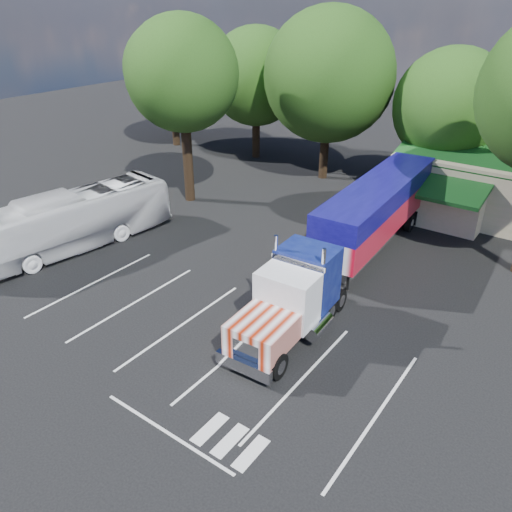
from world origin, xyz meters
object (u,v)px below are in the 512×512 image
Objects in this scene: woman at (257,304)px; tour_bus at (72,221)px; semi_truck at (359,226)px; bicycle at (346,234)px.

tour_bus is at bearing 64.27° from woman.
semi_truck is 12.70× the size of woman.
tour_bus is at bearing -155.15° from semi_truck.
bicycle is (-0.41, 9.95, -0.32)m from woman.
tour_bus is (-13.26, -0.24, 0.89)m from woman.
woman is (-1.42, -7.50, -1.63)m from semi_truck.
tour_bus reaches higher than bicycle.
woman is 0.87× the size of bicycle.
bicycle is at bearing 46.89° from tour_bus.
semi_truck is at bearing -37.45° from woman.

